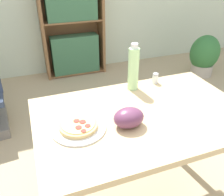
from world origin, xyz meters
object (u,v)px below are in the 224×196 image
grape_bunch (129,118)px  potted_plant_floor (204,56)px  salt_shaker (155,78)px  drink_bottle (134,68)px  pizza_on_plate (79,127)px  bookshelf (73,26)px

grape_bunch → potted_plant_floor: grape_bunch is taller
grape_bunch → salt_shaker: size_ratio=2.22×
salt_shaker → potted_plant_floor: salt_shaker is taller
salt_shaker → drink_bottle: bearing=-173.7°
drink_bottle → potted_plant_floor: 2.31m
pizza_on_plate → drink_bottle: 0.53m
pizza_on_plate → bookshelf: (0.47, 2.36, -0.09)m
drink_bottle → bookshelf: 2.08m
grape_bunch → salt_shaker: (0.35, 0.37, -0.01)m
grape_bunch → salt_shaker: 0.51m
drink_bottle → bookshelf: bearing=88.8°
potted_plant_floor → drink_bottle: bearing=-142.4°
pizza_on_plate → salt_shaker: size_ratio=3.85×
pizza_on_plate → grape_bunch: 0.25m
drink_bottle → potted_plant_floor: (1.77, 1.36, -0.62)m
grape_bunch → bookshelf: (0.23, 2.42, -0.12)m
bookshelf → potted_plant_floor: 1.91m
salt_shaker → potted_plant_floor: (1.59, 1.34, -0.51)m
pizza_on_plate → bookshelf: 2.41m
grape_bunch → salt_shaker: bearing=46.2°
bookshelf → pizza_on_plate: bearing=-101.2°
drink_bottle → salt_shaker: size_ratio=4.26×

